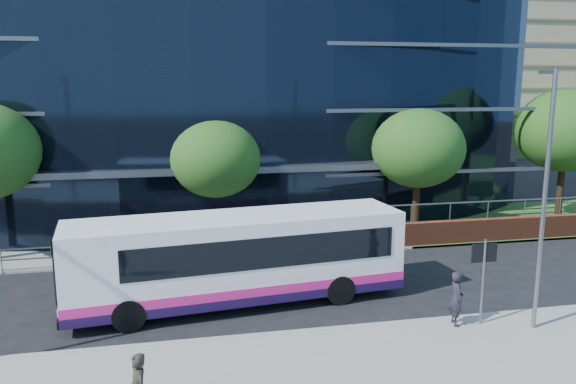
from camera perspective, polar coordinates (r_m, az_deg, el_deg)
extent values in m
plane|color=black|center=(19.20, 4.37, -12.76)|extent=(200.00, 200.00, 0.00)
cube|color=gray|center=(18.29, 5.26, -13.75)|extent=(80.00, 0.25, 0.16)
cube|color=gold|center=(18.50, 5.07, -13.70)|extent=(80.00, 0.08, 0.01)
cube|color=gold|center=(18.63, 4.94, -13.52)|extent=(80.00, 0.08, 0.01)
cube|color=gray|center=(28.93, -13.35, -4.69)|extent=(50.00, 8.00, 0.10)
cube|color=black|center=(40.89, -10.49, 11.20)|extent=(38.00, 16.00, 16.00)
cube|color=#595E66|center=(26.70, -9.49, 2.18)|extent=(22.00, 1.20, 0.30)
cube|color=slate|center=(24.98, -18.30, -5.07)|extent=(24.00, 0.05, 0.05)
cube|color=slate|center=(25.11, -18.24, -6.06)|extent=(24.00, 0.05, 0.05)
cylinder|color=slate|center=(25.12, -18.23, -6.17)|extent=(0.04, 0.04, 1.10)
cube|color=#2D511E|center=(81.89, 15.36, 6.59)|extent=(60.00, 42.00, 4.00)
cube|color=#998566|center=(84.00, 15.26, 16.96)|extent=(50.00, 12.00, 26.00)
cylinder|color=slate|center=(18.98, 19.16, -8.62)|extent=(0.08, 0.08, 2.80)
cube|color=black|center=(18.70, 19.31, -5.85)|extent=(0.85, 0.06, 0.60)
cylinder|color=black|center=(27.18, -7.23, -2.48)|extent=(0.36, 0.36, 2.86)
ellipsoid|color=#235117|center=(26.68, -7.37, 3.37)|extent=(4.29, 4.29, 3.65)
cylinder|color=black|center=(29.15, 12.85, -1.53)|extent=(0.36, 0.36, 3.08)
ellipsoid|color=#235117|center=(28.66, 13.10, 4.35)|extent=(4.62, 4.62, 3.93)
cylinder|color=black|center=(34.57, 25.89, -0.05)|extent=(0.36, 0.36, 3.52)
ellipsoid|color=#235117|center=(34.15, 26.37, 5.62)|extent=(5.28, 5.28, 4.49)
cylinder|color=black|center=(64.10, 15.36, 5.06)|extent=(0.36, 0.36, 3.08)
ellipsoid|color=#235117|center=(63.88, 15.50, 7.75)|extent=(4.62, 4.62, 3.93)
cylinder|color=black|center=(74.32, 25.77, 5.04)|extent=(0.36, 0.36, 2.86)
ellipsoid|color=#235117|center=(74.13, 25.95, 7.19)|extent=(4.29, 4.29, 3.65)
cylinder|color=slate|center=(18.63, 24.57, -1.06)|extent=(0.14, 0.14, 8.00)
cube|color=slate|center=(18.58, 24.90, 11.01)|extent=(0.15, 0.70, 0.12)
cube|color=white|center=(19.92, -5.13, -6.40)|extent=(11.92, 3.97, 2.82)
cube|color=#1F0E3D|center=(20.33, -5.06, -9.76)|extent=(11.94, 4.02, 0.32)
cube|color=#E22181|center=(20.22, -5.08, -8.92)|extent=(11.94, 4.02, 0.32)
cube|color=black|center=(19.95, -3.35, -5.15)|extent=(9.60, 3.75, 1.06)
cube|color=black|center=(19.50, -22.33, -7.18)|extent=(0.34, 2.28, 1.65)
cube|color=black|center=(19.24, -22.57, -4.41)|extent=(0.35, 2.18, 0.43)
cube|color=yellow|center=(19.50, -22.64, -4.22)|extent=(0.17, 1.17, 0.23)
cube|color=black|center=(19.98, -22.03, -11.10)|extent=(0.39, 2.55, 0.26)
cylinder|color=black|center=(18.77, -15.90, -11.97)|extent=(1.09, 0.44, 1.06)
cylinder|color=black|center=(20.25, 5.29, -9.85)|extent=(1.09, 0.44, 1.06)
imported|color=#221D2C|center=(18.84, 16.73, -10.30)|extent=(0.50, 0.69, 1.75)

